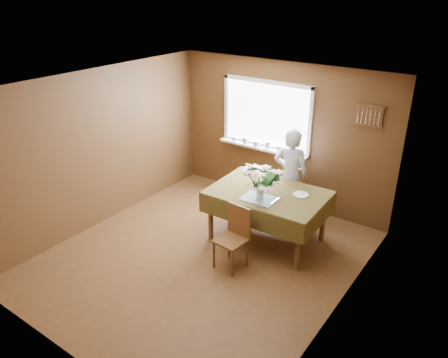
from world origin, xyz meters
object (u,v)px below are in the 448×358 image
Objects in this scene: seated_woman at (291,176)px; chair_near at (234,234)px; chair_far at (294,189)px; dining_table at (268,198)px; flower_bouquet at (261,179)px.

chair_near is at bearing 82.47° from seated_woman.
chair_near is at bearing 78.06° from chair_far.
chair_near reaches higher than dining_table.
dining_table is at bearing 92.11° from chair_near.
dining_table is 0.85m from chair_near.
flower_bouquet is at bearing 80.12° from chair_far.
seated_woman is at bearing 90.00° from dining_table.
chair_far is 1.68× the size of flower_bouquet.
dining_table is 0.48m from flower_bouquet.
flower_bouquet is (0.02, -1.14, 0.62)m from chair_far.
dining_table is at bearing 92.79° from flower_bouquet.
flower_bouquet is at bearing 85.14° from seated_woman.
dining_table is 1.86× the size of chair_far.
dining_table is at bearing 85.01° from seated_woman.
chair_far is 1.71m from chair_near.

